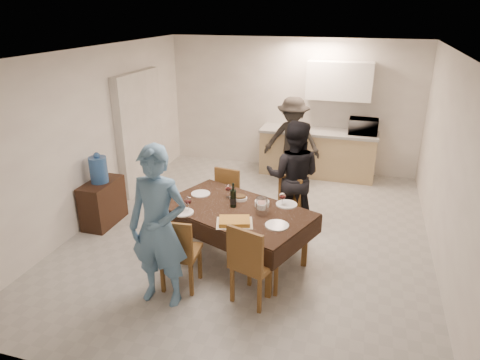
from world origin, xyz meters
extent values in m
cube|color=#9D9E99|center=(0.00, 0.00, 0.00)|extent=(5.00, 6.00, 0.02)
cube|color=white|center=(0.00, 0.00, 2.60)|extent=(5.00, 6.00, 0.02)
cube|color=white|center=(0.00, 3.00, 1.30)|extent=(5.00, 0.02, 2.60)
cube|color=white|center=(0.00, -3.00, 1.30)|extent=(5.00, 0.02, 2.60)
cube|color=white|center=(-2.50, 0.00, 1.30)|extent=(0.02, 6.00, 2.60)
cube|color=white|center=(2.50, 0.00, 1.30)|extent=(0.02, 6.00, 2.60)
cube|color=silver|center=(-2.42, 1.20, 1.05)|extent=(0.15, 1.40, 2.10)
cube|color=tan|center=(0.60, 2.68, 0.43)|extent=(2.20, 0.60, 0.86)
cube|color=#9A9A96|center=(0.60, 2.68, 0.89)|extent=(2.24, 0.64, 0.05)
cube|color=white|center=(0.90, 2.82, 1.85)|extent=(1.20, 0.34, 0.70)
cube|color=black|center=(-0.03, -0.72, 0.71)|extent=(2.15, 1.70, 0.04)
cube|color=brown|center=(-0.03, -0.72, 0.35)|extent=(0.07, 0.07, 0.69)
cube|color=brown|center=(-0.48, -1.47, 0.46)|extent=(0.47, 0.47, 0.05)
cube|color=brown|center=(-0.48, -1.66, 0.72)|extent=(0.43, 0.08, 0.46)
cube|color=brown|center=(0.42, -1.47, 0.48)|extent=(0.56, 0.56, 0.05)
cube|color=brown|center=(0.42, -1.67, 0.74)|extent=(0.44, 0.17, 0.48)
cube|color=brown|center=(-0.48, 0.03, 0.44)|extent=(0.46, 0.46, 0.05)
cube|color=brown|center=(-0.48, -0.15, 0.68)|extent=(0.41, 0.09, 0.44)
cube|color=brown|center=(0.42, 0.03, 0.43)|extent=(0.55, 0.55, 0.05)
cube|color=brown|center=(0.42, -0.15, 0.67)|extent=(0.37, 0.22, 0.43)
cube|color=black|center=(-2.28, -0.34, 0.35)|extent=(0.37, 0.75, 0.69)
cylinder|color=#3666AB|center=(-2.28, -0.34, 0.89)|extent=(0.26, 0.26, 0.39)
cylinder|color=white|center=(0.32, -0.77, 0.84)|extent=(0.14, 0.14, 0.22)
cube|color=gold|center=(0.07, -1.10, 0.76)|extent=(0.51, 0.44, 0.05)
cylinder|color=white|center=(0.27, -0.54, 0.77)|extent=(0.19, 0.19, 0.07)
cylinder|color=white|center=(-0.08, -0.44, 0.75)|extent=(0.22, 0.22, 0.04)
cylinder|color=white|center=(-0.63, -1.02, 0.74)|extent=(0.27, 0.27, 0.02)
cylinder|color=white|center=(0.57, -1.02, 0.74)|extent=(0.28, 0.28, 0.02)
cylinder|color=white|center=(-0.63, -0.42, 0.74)|extent=(0.26, 0.26, 0.02)
cylinder|color=white|center=(0.57, -0.42, 0.74)|extent=(0.28, 0.28, 0.02)
imported|color=white|center=(1.42, 2.68, 1.06)|extent=(0.53, 0.36, 0.29)
imported|color=#5581A8|center=(-0.58, -1.77, 0.92)|extent=(0.68, 0.45, 1.85)
imported|color=black|center=(0.52, 0.33, 0.84)|extent=(0.84, 0.66, 1.68)
imported|color=black|center=(0.17, 2.23, 0.81)|extent=(1.05, 0.60, 1.62)
camera|label=1|loc=(1.43, -5.42, 3.14)|focal=32.00mm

